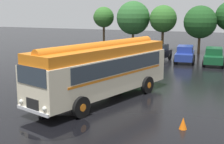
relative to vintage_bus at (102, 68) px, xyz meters
name	(u,v)px	position (x,y,z in m)	size (l,w,h in m)	color
ground_plane	(91,97)	(-0.87, 0.24, -1.89)	(120.00, 120.00, 0.00)	black
vintage_bus	(102,68)	(0.00, 0.00, 0.00)	(5.31, 10.36, 3.49)	beige
car_near_left	(130,52)	(-3.38, 14.57, -1.05)	(2.10, 4.27, 1.66)	#144C28
car_mid_left	(158,53)	(-0.53, 15.38, -1.05)	(2.37, 4.39, 1.66)	black
car_mid_right	(185,54)	(2.26, 15.55, -1.05)	(2.27, 4.35, 1.66)	navy
car_far_right	(214,56)	(5.11, 14.99, -1.05)	(2.18, 4.31, 1.66)	#144C28
tree_far_left	(103,17)	(-10.48, 23.53, 2.31)	(2.93, 2.83, 5.66)	#4C3823
tree_left_of_centre	(133,18)	(-6.10, 23.47, 2.29)	(4.43, 4.43, 6.39)	#4C3823
tree_centre	(164,19)	(-1.86, 23.24, 2.19)	(3.46, 3.46, 5.84)	#4C3823
tree_right_of_centre	(199,22)	(2.67, 22.55, 1.85)	(3.94, 3.94, 5.77)	#4C3823
traffic_cone	(183,123)	(5.30, -2.91, -1.62)	(0.36, 0.36, 0.55)	orange
puddle_patch	(55,127)	(-0.19, -4.87, -1.89)	(3.19, 3.19, 0.01)	black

